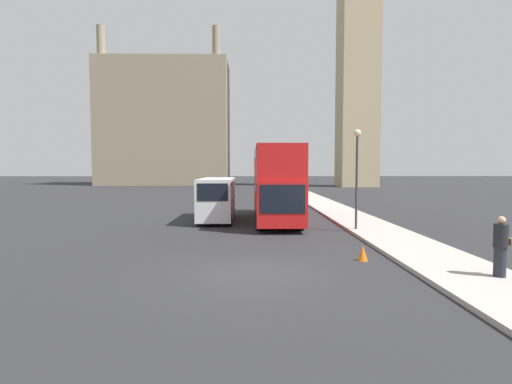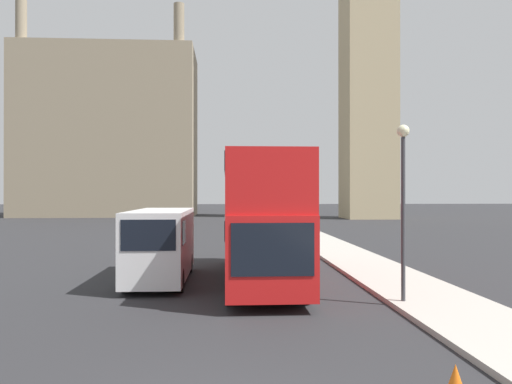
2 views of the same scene
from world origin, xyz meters
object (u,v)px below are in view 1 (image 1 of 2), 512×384
(red_double_decker_bus, at_px, (276,181))
(white_van, at_px, (217,198))
(street_lamp, at_px, (357,163))
(pedestrian, at_px, (501,247))

(red_double_decker_bus, height_order, white_van, red_double_decker_bus)
(red_double_decker_bus, relative_size, white_van, 1.76)
(white_van, relative_size, street_lamp, 1.20)
(pedestrian, bearing_deg, red_double_decker_bus, 112.78)
(red_double_decker_bus, height_order, pedestrian, red_double_decker_bus)
(street_lamp, bearing_deg, pedestrian, -79.12)
(red_double_decker_bus, xyz_separation_m, street_lamp, (3.89, -4.33, 1.04))
(white_van, height_order, street_lamp, street_lamp)
(white_van, relative_size, pedestrian, 3.48)
(pedestrian, bearing_deg, street_lamp, 100.88)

